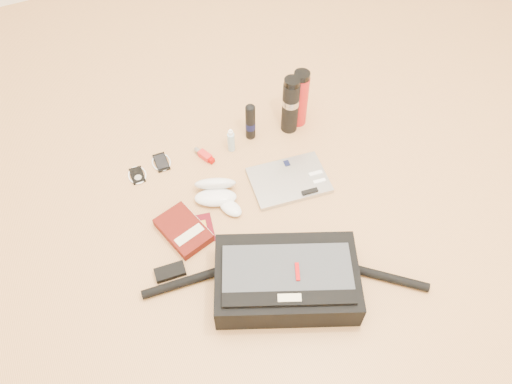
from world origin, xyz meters
The scene contains 14 objects.
ground centered at (0.00, 0.00, 0.00)m, with size 4.00×4.00×0.00m, color tan.
messenger_bag centered at (-0.05, -0.30, 0.07)m, with size 0.98×0.51×0.15m.
laptop centered at (0.18, 0.14, 0.01)m, with size 0.35×0.26×0.03m.
book centered at (-0.31, 0.08, 0.02)m, with size 0.20×0.25×0.04m.
passport centered at (-0.25, 0.07, 0.00)m, with size 0.12×0.15×0.01m.
mouse centered at (-0.10, 0.11, 0.02)m, with size 0.10×0.13×0.04m.
sunglasses_case centered at (-0.13, 0.20, 0.04)m, with size 0.22×0.20×0.10m.
ipod centered at (-0.40, 0.44, 0.01)m, with size 0.08×0.09×0.01m.
phone centered at (-0.28, 0.47, 0.01)m, with size 0.09×0.11×0.01m.
inhaler centered at (-0.10, 0.42, 0.01)m, with size 0.07×0.11×0.03m.
spray_bottle centered at (0.03, 0.41, 0.05)m, with size 0.04×0.04×0.13m.
aerosol_can centered at (0.14, 0.45, 0.10)m, with size 0.05×0.05×0.19m.
thermos_black centered at (0.33, 0.42, 0.15)m, with size 0.08×0.08×0.29m.
thermos_red centered at (0.39, 0.44, 0.14)m, with size 0.10×0.10×0.29m.
Camera 1 is at (-0.49, -0.99, 1.70)m, focal length 35.00 mm.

